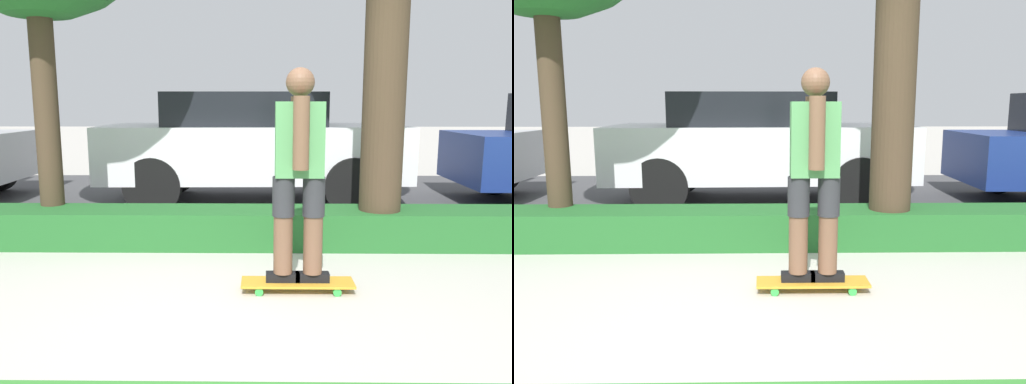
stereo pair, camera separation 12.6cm
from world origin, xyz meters
The scene contains 6 objects.
ground_plane centered at (0.00, 0.00, 0.00)m, with size 60.00×60.00×0.00m, color #BCB7AD.
street_asphalt centered at (0.00, 4.20, 0.00)m, with size 17.94×5.00×0.01m.
hedge_row centered at (0.00, 1.60, 0.19)m, with size 17.94×0.60×0.37m.
skateboard centered at (0.54, 0.30, 0.07)m, with size 0.87×0.24×0.08m.
skater_person centered at (0.54, 0.30, 0.94)m, with size 0.49×0.41×1.61m.
parked_car_middle centered at (0.11, 3.88, 0.86)m, with size 4.26×1.94×1.59m.
Camera 1 is at (0.27, -3.37, 1.42)m, focal length 35.00 mm.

